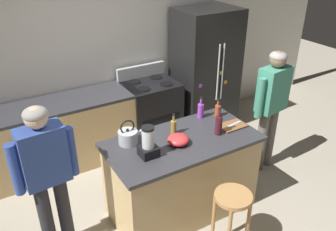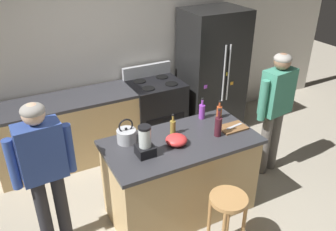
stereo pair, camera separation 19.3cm
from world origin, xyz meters
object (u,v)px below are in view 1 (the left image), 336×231
(bottle_wine, at_px, (219,124))
(tea_kettle, at_px, (128,136))
(bottle_cooking_sauce, at_px, (218,110))
(person_by_sink_right, at_px, (272,101))
(stove_range, at_px, (151,111))
(blender_appliance, at_px, (148,144))
(refrigerator, at_px, (205,71))
(chef_knife, at_px, (234,124))
(person_by_island_left, at_px, (46,169))
(kitchen_island, at_px, (182,176))
(bar_stool, at_px, (232,207))
(bottle_soda, at_px, (201,110))
(mixing_bowl, at_px, (178,140))
(cutting_board, at_px, (232,126))
(bottle_vinegar, at_px, (174,127))

(bottle_wine, height_order, tea_kettle, bottle_wine)
(bottle_cooking_sauce, bearing_deg, person_by_sink_right, -7.31)
(stove_range, xyz_separation_m, blender_appliance, (-0.87, -1.60, 0.59))
(bottle_cooking_sauce, relative_size, tea_kettle, 0.78)
(refrigerator, bearing_deg, tea_kettle, -146.15)
(chef_knife, bearing_deg, bottle_wine, -177.85)
(person_by_island_left, distance_m, person_by_sink_right, 2.76)
(tea_kettle, height_order, chef_knife, tea_kettle)
(kitchen_island, relative_size, person_by_sink_right, 0.99)
(kitchen_island, relative_size, bar_stool, 2.37)
(tea_kettle, bearing_deg, kitchen_island, -24.38)
(bottle_cooking_sauce, xyz_separation_m, chef_knife, (0.01, -0.28, -0.06))
(stove_range, bearing_deg, blender_appliance, -118.55)
(bottle_wine, relative_size, bottle_soda, 1.23)
(blender_appliance, bearing_deg, bottle_soda, 23.46)
(blender_appliance, distance_m, bottle_wine, 0.83)
(bottle_wine, bearing_deg, mixing_bowl, 173.78)
(person_by_island_left, height_order, blender_appliance, person_by_island_left)
(bottle_wine, xyz_separation_m, chef_knife, (0.25, 0.05, -0.09))
(person_by_sink_right, height_order, cutting_board, person_by_sink_right)
(stove_range, relative_size, bottle_soda, 4.36)
(refrigerator, bearing_deg, bottle_wine, -121.80)
(bar_stool, distance_m, mixing_bowl, 0.84)
(blender_appliance, bearing_deg, cutting_board, 1.32)
(bottle_wine, relative_size, cutting_board, 1.05)
(kitchen_island, xyz_separation_m, stove_range, (0.43, 1.52, 0.01))
(person_by_island_left, bearing_deg, person_by_sink_right, -0.83)
(kitchen_island, bearing_deg, person_by_island_left, 172.67)
(person_by_sink_right, distance_m, chef_knife, 0.78)
(kitchen_island, bearing_deg, person_by_sink_right, 5.45)
(stove_range, distance_m, person_by_island_left, 2.29)
(bottle_wine, bearing_deg, person_by_island_left, 171.28)
(refrigerator, relative_size, person_by_island_left, 1.19)
(chef_knife, bearing_deg, bottle_cooking_sauce, 84.23)
(refrigerator, height_order, bottle_vinegar, refrigerator)
(bar_stool, xyz_separation_m, tea_kettle, (-0.62, 0.95, 0.48))
(mixing_bowl, bearing_deg, stove_range, 71.95)
(person_by_island_left, xyz_separation_m, blender_appliance, (0.91, -0.25, 0.11))
(kitchen_island, bearing_deg, blender_appliance, -170.76)
(kitchen_island, distance_m, chef_knife, 0.81)
(kitchen_island, relative_size, chef_knife, 7.35)
(stove_range, relative_size, tea_kettle, 4.05)
(refrigerator, height_order, tea_kettle, refrigerator)
(person_by_sink_right, distance_m, blender_appliance, 1.86)
(bottle_vinegar, bearing_deg, bar_stool, -82.14)
(stove_range, xyz_separation_m, bottle_wine, (-0.04, -1.62, 0.57))
(person_by_island_left, xyz_separation_m, tea_kettle, (0.84, 0.06, 0.05))
(bottle_vinegar, distance_m, mixing_bowl, 0.21)
(kitchen_island, xyz_separation_m, person_by_island_left, (-1.35, 0.17, 0.49))
(person_by_sink_right, height_order, bottle_soda, person_by_sink_right)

